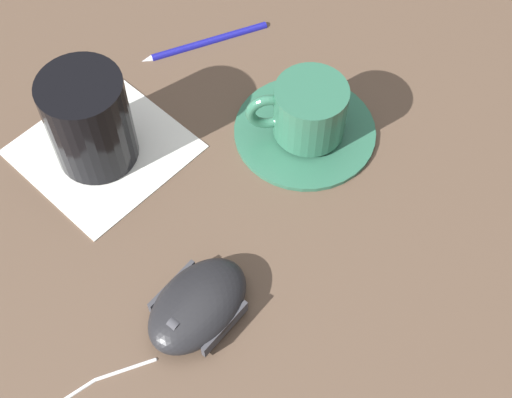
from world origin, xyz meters
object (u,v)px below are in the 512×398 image
(drinking_glass, at_px, (89,121))
(computer_mouse, at_px, (198,305))
(pen, at_px, (206,40))
(coffee_cup, at_px, (308,110))
(saucer, at_px, (305,130))

(drinking_glass, bearing_deg, computer_mouse, 69.91)
(pen, bearing_deg, computer_mouse, 39.05)
(coffee_cup, bearing_deg, drinking_glass, -45.51)
(pen, bearing_deg, drinking_glass, 4.40)
(saucer, distance_m, pen, 0.17)
(pen, bearing_deg, saucer, 78.01)
(saucer, relative_size, computer_mouse, 1.40)
(coffee_cup, bearing_deg, pen, -102.42)
(computer_mouse, bearing_deg, coffee_cup, -169.17)
(coffee_cup, xyz_separation_m, drinking_glass, (0.15, -0.15, 0.01))
(saucer, distance_m, drinking_glass, 0.22)
(computer_mouse, bearing_deg, drinking_glass, -110.09)
(pen, bearing_deg, coffee_cup, 77.58)
(computer_mouse, distance_m, drinking_glass, 0.21)
(coffee_cup, xyz_separation_m, computer_mouse, (0.22, 0.04, -0.02))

